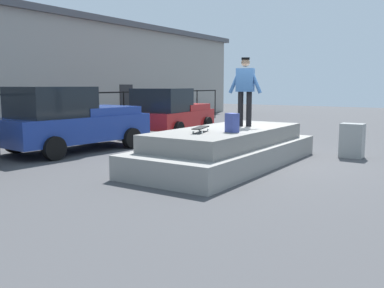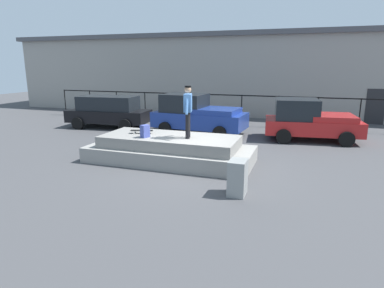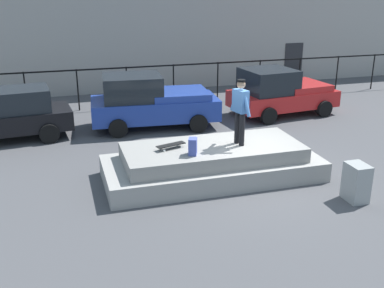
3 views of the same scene
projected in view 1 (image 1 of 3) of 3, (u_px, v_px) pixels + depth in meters
ground_plane at (255, 160)px, 11.19m from camera, size 60.00×60.00×0.00m
concrete_ledge at (228, 148)px, 10.47m from camera, size 5.76×2.40×0.91m
skateboarder at (245, 87)px, 10.80m from camera, size 0.33×0.86×1.74m
skateboard at (201, 128)px, 9.51m from camera, size 0.81×0.42×0.12m
backpack at (232, 123)px, 9.53m from camera, size 0.29×0.33×0.43m
car_blue_pickup_mid at (70, 120)px, 12.59m from camera, size 4.62×2.44×1.92m
car_red_pickup_far at (169, 112)px, 17.01m from camera, size 4.27×2.59×1.84m
utility_box at (352, 141)px, 11.56m from camera, size 0.44×0.60×0.93m
fence_row at (49, 106)px, 15.60m from camera, size 24.06×0.06×1.69m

